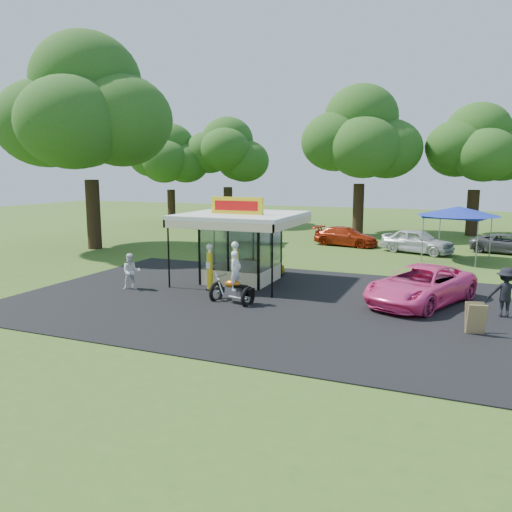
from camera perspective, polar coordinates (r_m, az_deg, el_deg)
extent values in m
plane|color=#37591B|center=(19.41, -2.26, -6.39)|extent=(120.00, 120.00, 0.00)
cube|color=black|center=(21.17, 0.01, -4.97)|extent=(20.00, 14.00, 0.04)
cube|color=white|center=(24.62, -1.64, -2.89)|extent=(3.00, 3.00, 0.06)
cube|color=white|center=(24.13, -1.67, 4.69)|extent=(5.40, 5.40, 0.18)
cube|color=yellow|center=(23.64, -2.17, 5.78)|extent=(2.60, 0.25, 0.80)
cube|color=red|center=(23.52, -2.31, 5.76)|extent=(2.21, 0.02, 0.45)
cylinder|color=black|center=(23.30, -9.96, 0.19)|extent=(0.08, 0.08, 3.20)
cylinder|color=black|center=(21.05, 1.86, -0.66)|extent=(0.08, 0.08, 3.20)
cylinder|color=black|center=(22.84, -5.26, -3.87)|extent=(0.41, 0.41, 0.09)
cylinder|color=yellow|center=(22.65, -5.30, -1.71)|extent=(0.28, 0.28, 1.66)
cylinder|color=silver|center=(22.49, -5.33, 0.59)|extent=(0.18, 0.18, 0.18)
sphere|color=white|center=(22.46, -5.34, 1.05)|extent=(0.29, 0.29, 0.29)
cube|color=white|center=(22.46, -5.50, -1.10)|extent=(0.20, 0.02, 0.28)
cylinder|color=black|center=(21.95, -2.37, -4.37)|extent=(0.45, 0.45, 0.10)
cylinder|color=yellow|center=(21.74, -2.39, -1.91)|extent=(0.30, 0.30, 1.82)
cylinder|color=silver|center=(21.56, -2.41, 0.73)|extent=(0.20, 0.20, 0.20)
sphere|color=white|center=(21.53, -2.41, 1.26)|extent=(0.32, 0.32, 0.32)
cube|color=white|center=(21.52, -2.60, -1.21)|extent=(0.22, 0.02, 0.30)
torus|color=black|center=(21.03, -4.57, -4.14)|extent=(0.33, 0.91, 0.90)
torus|color=black|center=(20.12, -0.95, -4.74)|extent=(0.33, 0.91, 0.90)
cube|color=silver|center=(20.49, -2.68, -3.99)|extent=(0.63, 0.40, 0.32)
ellipsoid|color=#C5590D|center=(20.43, -2.69, -3.18)|extent=(0.68, 0.38, 0.32)
cube|color=black|center=(20.23, -1.83, -3.48)|extent=(0.63, 0.38, 0.11)
cube|color=black|center=(20.05, -0.87, -4.13)|extent=(0.43, 0.43, 0.30)
cylinder|color=silver|center=(20.85, -4.23, -3.17)|extent=(0.47, 0.15, 0.95)
cylinder|color=silver|center=(20.67, -3.89, -2.22)|extent=(0.17, 0.64, 0.05)
sphere|color=silver|center=(20.83, -4.28, -2.74)|extent=(0.17, 0.17, 0.17)
imported|color=white|center=(20.22, -2.33, -1.70)|extent=(0.49, 0.65, 1.60)
torus|color=black|center=(24.67, -5.24, -2.13)|extent=(0.76, 0.44, 0.73)
torus|color=black|center=(24.85, -5.34, -2.04)|extent=(0.78, 0.53, 0.73)
cube|color=#593819|center=(18.00, 23.81, -6.70)|extent=(0.64, 0.40, 1.07)
cube|color=#593819|center=(18.25, 23.79, -6.48)|extent=(0.64, 0.40, 1.07)
imported|color=yellow|center=(26.51, 0.30, -1.00)|extent=(2.82, 1.13, 0.96)
imported|color=#F4428F|center=(21.41, 18.29, -3.19)|extent=(4.65, 6.21, 1.57)
imported|color=white|center=(23.48, -14.07, -1.76)|extent=(1.04, 1.01, 1.68)
imported|color=black|center=(20.57, 26.61, -3.79)|extent=(1.24, 0.75, 1.88)
imported|color=silver|center=(38.28, -0.36, 2.63)|extent=(4.58, 2.05, 1.46)
imported|color=#A5260C|center=(37.22, 10.23, 2.22)|extent=(5.03, 2.81, 1.38)
imported|color=silver|center=(34.91, 17.96, 1.62)|extent=(5.08, 3.42, 1.61)
imported|color=#4E4E50|center=(37.08, 26.79, 1.24)|extent=(4.92, 3.05, 1.27)
cylinder|color=gray|center=(38.56, -3.47, 3.25)|extent=(0.06, 0.06, 2.24)
cylinder|color=gray|center=(37.51, 0.11, 3.09)|extent=(0.06, 0.06, 2.24)
cylinder|color=gray|center=(36.26, -5.26, 2.83)|extent=(0.06, 0.06, 2.24)
cylinder|color=gray|center=(35.14, -1.50, 2.65)|extent=(0.06, 0.06, 2.24)
cube|color=#17289B|center=(36.73, -2.54, 4.78)|extent=(2.80, 2.80, 0.11)
cone|color=#17289B|center=(36.71, -2.55, 5.23)|extent=(4.03, 4.03, 0.47)
cylinder|color=gray|center=(34.20, 19.40, 2.26)|extent=(0.07, 0.07, 2.64)
cylinder|color=gray|center=(34.18, 24.59, 1.93)|extent=(0.07, 0.07, 2.64)
cylinder|color=gray|center=(31.13, 19.08, 1.61)|extent=(0.07, 0.07, 2.64)
cylinder|color=gray|center=(31.11, 24.77, 1.25)|extent=(0.07, 0.07, 2.64)
cube|color=#17289B|center=(32.48, 22.11, 4.20)|extent=(3.30, 3.30, 0.13)
cone|color=#17289B|center=(32.45, 22.15, 4.80)|extent=(4.75, 4.75, 0.55)
cylinder|color=black|center=(52.67, -9.63, 5.54)|extent=(0.81, 0.81, 3.58)
ellipsoid|color=#204F16|center=(52.56, -9.77, 10.56)|extent=(8.46, 8.46, 7.25)
cylinder|color=black|center=(51.94, -3.21, 5.75)|extent=(0.91, 0.91, 3.84)
ellipsoid|color=#204F16|center=(51.85, -3.27, 11.16)|extent=(8.92, 8.92, 7.65)
cylinder|color=black|center=(44.34, 11.60, 5.27)|extent=(0.94, 0.94, 4.37)
ellipsoid|color=#204F16|center=(44.30, 11.85, 12.62)|extent=(10.50, 10.50, 9.00)
cylinder|color=black|center=(46.27, 23.49, 4.54)|extent=(0.97, 0.97, 3.88)
ellipsoid|color=#204F16|center=(46.17, 23.90, 10.68)|extent=(9.06, 9.06, 7.76)
cylinder|color=black|center=(36.90, -18.08, 4.54)|extent=(0.97, 0.97, 4.83)
ellipsoid|color=#204F16|center=(36.97, -18.62, 14.70)|extent=(12.41, 12.41, 10.63)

